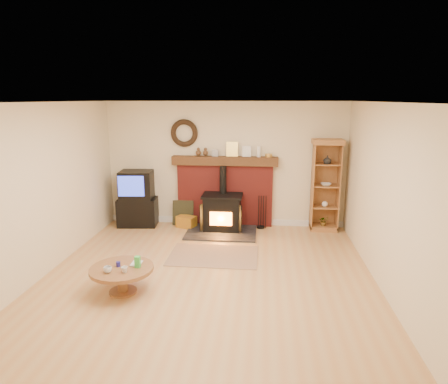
# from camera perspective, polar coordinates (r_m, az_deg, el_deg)

# --- Properties ---
(ground) EXTENTS (5.50, 5.50, 0.00)m
(ground) POSITION_cam_1_polar(r_m,az_deg,el_deg) (6.16, -2.38, -12.27)
(ground) COLOR tan
(ground) RESTS_ON ground
(room_shell) EXTENTS (5.02, 5.52, 2.61)m
(room_shell) POSITION_cam_1_polar(r_m,az_deg,el_deg) (5.73, -2.58, 3.85)
(room_shell) COLOR beige
(room_shell) RESTS_ON ground
(chimney_breast) EXTENTS (2.20, 0.22, 1.78)m
(chimney_breast) POSITION_cam_1_polar(r_m,az_deg,el_deg) (8.41, 0.13, 0.54)
(chimney_breast) COLOR maroon
(chimney_breast) RESTS_ON ground
(wood_stove) EXTENTS (1.40, 1.00, 1.31)m
(wood_stove) POSITION_cam_1_polar(r_m,az_deg,el_deg) (8.14, -0.27, -3.06)
(wood_stove) COLOR black
(wood_stove) RESTS_ON ground
(area_rug) EXTENTS (1.52, 1.05, 0.01)m
(area_rug) POSITION_cam_1_polar(r_m,az_deg,el_deg) (6.97, -1.51, -9.06)
(area_rug) COLOR brown
(area_rug) RESTS_ON ground
(tv_unit) EXTENTS (0.85, 0.63, 1.17)m
(tv_unit) POSITION_cam_1_polar(r_m,az_deg,el_deg) (8.65, -12.27, -1.04)
(tv_unit) COLOR black
(tv_unit) RESTS_ON ground
(curio_cabinet) EXTENTS (0.60, 0.43, 1.87)m
(curio_cabinet) POSITION_cam_1_polar(r_m,az_deg,el_deg) (8.33, 14.27, 0.94)
(curio_cabinet) COLOR brown
(curio_cabinet) RESTS_ON ground
(firelog_box) EXTENTS (0.45, 0.38, 0.24)m
(firelog_box) POSITION_cam_1_polar(r_m,az_deg,el_deg) (8.44, -5.39, -4.26)
(firelog_box) COLOR #C49611
(firelog_box) RESTS_ON ground
(leaning_painting) EXTENTS (0.45, 0.12, 0.53)m
(leaning_painting) POSITION_cam_1_polar(r_m,az_deg,el_deg) (8.56, -5.88, -2.99)
(leaning_painting) COLOR black
(leaning_painting) RESTS_ON ground
(fire_tools) EXTENTS (0.19, 0.16, 0.70)m
(fire_tools) POSITION_cam_1_polar(r_m,az_deg,el_deg) (8.38, 5.35, -4.15)
(fire_tools) COLOR black
(fire_tools) RESTS_ON ground
(coffee_table) EXTENTS (0.88, 0.88, 0.54)m
(coffee_table) POSITION_cam_1_polar(r_m,az_deg,el_deg) (5.80, -14.37, -11.04)
(coffee_table) COLOR brown
(coffee_table) RESTS_ON ground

